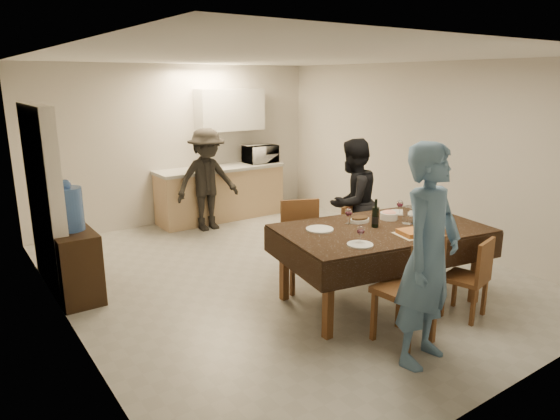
{
  "coord_description": "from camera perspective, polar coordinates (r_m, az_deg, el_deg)",
  "views": [
    {
      "loc": [
        -3.37,
        -4.79,
        2.36
      ],
      "look_at": [
        -0.23,
        -0.3,
        0.92
      ],
      "focal_mm": 32.0,
      "sensor_mm": 36.0,
      "label": 1
    }
  ],
  "objects": [
    {
      "name": "floor",
      "position": [
        6.32,
        0.18,
        -7.19
      ],
      "size": [
        5.0,
        6.0,
        0.02
      ],
      "primitive_type": "cube",
      "color": "#A1A19C",
      "rests_on": "ground"
    },
    {
      "name": "ceiling",
      "position": [
        5.86,
        0.2,
        17.1
      ],
      "size": [
        5.0,
        6.0,
        0.02
      ],
      "primitive_type": "cube",
      "color": "white",
      "rests_on": "wall_back"
    },
    {
      "name": "wall_back",
      "position": [
        8.56,
        -11.53,
        7.33
      ],
      "size": [
        5.0,
        0.02,
        2.6
      ],
      "primitive_type": "cube",
      "color": "beige",
      "rests_on": "floor"
    },
    {
      "name": "wall_front",
      "position": [
        3.96,
        26.03,
        -2.28
      ],
      "size": [
        5.0,
        0.02,
        2.6
      ],
      "primitive_type": "cube",
      "color": "beige",
      "rests_on": "floor"
    },
    {
      "name": "wall_left",
      "position": [
        4.99,
        -24.04,
        1.2
      ],
      "size": [
        0.02,
        6.0,
        2.6
      ],
      "primitive_type": "cube",
      "color": "beige",
      "rests_on": "floor"
    },
    {
      "name": "wall_right",
      "position": [
        7.65,
        15.79,
        6.23
      ],
      "size": [
        0.02,
        6.0,
        2.6
      ],
      "primitive_type": "cube",
      "color": "beige",
      "rests_on": "floor"
    },
    {
      "name": "stub_partition",
      "position": [
        6.21,
        -25.29,
        1.14
      ],
      "size": [
        0.15,
        1.4,
        2.1
      ],
      "primitive_type": "cube",
      "color": "white",
      "rests_on": "floor"
    },
    {
      "name": "kitchen_base_cabinet",
      "position": [
        8.68,
        -6.76,
        1.79
      ],
      "size": [
        2.2,
        0.6,
        0.86
      ],
      "primitive_type": "cube",
      "color": "tan",
      "rests_on": "floor"
    },
    {
      "name": "kitchen_worktop",
      "position": [
        8.59,
        -6.85,
        4.75
      ],
      "size": [
        2.24,
        0.64,
        0.05
      ],
      "primitive_type": "cube",
      "color": "#A7A7A2",
      "rests_on": "kitchen_base_cabinet"
    },
    {
      "name": "upper_cabinet",
      "position": [
        8.74,
        -5.73,
        11.32
      ],
      "size": [
        1.2,
        0.34,
        0.7
      ],
      "primitive_type": "cube",
      "color": "silver",
      "rests_on": "wall_back"
    },
    {
      "name": "dining_table",
      "position": [
        5.39,
        11.52,
        -2.35
      ],
      "size": [
        2.33,
        1.6,
        0.84
      ],
      "rotation": [
        0.0,
        0.0,
        -0.17
      ],
      "color": "black",
      "rests_on": "floor"
    },
    {
      "name": "chair_near_left",
      "position": [
        4.6,
        15.16,
        -7.81
      ],
      "size": [
        0.51,
        0.51,
        0.56
      ],
      "rotation": [
        0.0,
        0.0,
        0.09
      ],
      "color": "brown",
      "rests_on": "floor"
    },
    {
      "name": "chair_near_right",
      "position": [
        5.34,
        21.22,
        -6.5
      ],
      "size": [
        0.46,
        0.47,
        0.46
      ],
      "rotation": [
        0.0,
        0.0,
        0.25
      ],
      "color": "brown",
      "rests_on": "floor"
    },
    {
      "name": "chair_far_left",
      "position": [
        5.62,
        3.4,
        -3.36
      ],
      "size": [
        0.6,
        0.61,
        0.54
      ],
      "rotation": [
        0.0,
        0.0,
        2.75
      ],
      "color": "brown",
      "rests_on": "floor"
    },
    {
      "name": "chair_far_right",
      "position": [
        6.23,
        9.82,
        -2.71
      ],
      "size": [
        0.47,
        0.48,
        0.45
      ],
      "rotation": [
        0.0,
        0.0,
        3.42
      ],
      "color": "brown",
      "rests_on": "floor"
    },
    {
      "name": "console",
      "position": [
        5.96,
        -22.46,
        -5.71
      ],
      "size": [
        0.42,
        0.84,
        0.78
      ],
      "primitive_type": "cube",
      "color": "black",
      "rests_on": "floor"
    },
    {
      "name": "water_jug",
      "position": [
        5.78,
        -23.06,
        0.09
      ],
      "size": [
        0.31,
        0.31,
        0.47
      ],
      "primitive_type": "cylinder",
      "color": "#4B78CC",
      "rests_on": "console"
    },
    {
      "name": "wine_bottle",
      "position": [
        5.34,
        10.87,
        -0.36
      ],
      "size": [
        0.08,
        0.08,
        0.3
      ],
      "primitive_type": null,
      "color": "black",
      "rests_on": "dining_table"
    },
    {
      "name": "water_pitcher",
      "position": [
        5.58,
        14.45,
        -0.54
      ],
      "size": [
        0.12,
        0.12,
        0.19
      ],
      "primitive_type": "cylinder",
      "color": "white",
      "rests_on": "dining_table"
    },
    {
      "name": "savoury_tart",
      "position": [
        5.21,
        15.33,
        -2.46
      ],
      "size": [
        0.46,
        0.38,
        0.05
      ],
      "primitive_type": "cube",
      "rotation": [
        0.0,
        0.0,
        -0.22
      ],
      "color": "#D6873E",
      "rests_on": "dining_table"
    },
    {
      "name": "salad_bowl",
      "position": [
        5.7,
        12.35,
        -0.66
      ],
      "size": [
        0.2,
        0.2,
        0.08
      ],
      "primitive_type": "cylinder",
      "color": "white",
      "rests_on": "dining_table"
    },
    {
      "name": "mushroom_dish",
      "position": [
        5.53,
        9.1,
        -1.18
      ],
      "size": [
        0.22,
        0.22,
        0.04
      ],
      "primitive_type": "cylinder",
      "color": "white",
      "rests_on": "dining_table"
    },
    {
      "name": "wine_glass_a",
      "position": [
        4.81,
        9.19,
        -2.76
      ],
      "size": [
        0.08,
        0.08,
        0.17
      ],
      "primitive_type": null,
      "color": "white",
      "rests_on": "dining_table"
    },
    {
      "name": "wine_glass_b",
      "position": [
        5.92,
        13.53,
        0.3
      ],
      "size": [
        0.08,
        0.08,
        0.17
      ],
      "primitive_type": null,
      "color": "white",
      "rests_on": "dining_table"
    },
    {
      "name": "wine_glass_c",
      "position": [
        5.43,
        7.84,
        -0.68
      ],
      "size": [
        0.08,
        0.08,
        0.18
      ],
      "primitive_type": null,
      "color": "white",
      "rests_on": "dining_table"
    },
    {
      "name": "plate_near_left",
      "position": [
        4.77,
        9.14,
        -3.92
      ],
      "size": [
        0.25,
        0.25,
        0.01
      ],
      "primitive_type": "cylinder",
      "color": "white",
      "rests_on": "dining_table"
    },
    {
      "name": "plate_near_right",
      "position": [
        5.64,
        17.98,
        -1.53
      ],
      "size": [
        0.29,
        0.29,
        0.02
      ],
      "primitive_type": "cylinder",
      "color": "white",
      "rests_on": "dining_table"
    },
    {
      "name": "plate_far_left",
      "position": [
        5.2,
        4.56,
        -2.21
      ],
      "size": [
        0.29,
        0.29,
        0.02
      ],
      "primitive_type": "cylinder",
      "color": "white",
      "rests_on": "dining_table"
    },
    {
      "name": "plate_far_right",
      "position": [
        6.0,
        13.45,
        -0.26
      ],
      "size": [
        0.25,
        0.25,
        0.01
      ],
      "primitive_type": "cylinder",
      "color": "white",
      "rests_on": "dining_table"
    },
    {
      "name": "microwave",
      "position": [
        8.97,
        -2.24,
        6.43
      ],
      "size": [
        0.56,
        0.38,
        0.31
      ],
      "primitive_type": "imported",
      "rotation": [
        0.0,
        0.0,
        3.14
      ],
      "color": "silver",
      "rests_on": "kitchen_worktop"
    },
    {
      "name": "person_near",
      "position": [
        4.3,
        16.62,
        -5.08
      ],
      "size": [
        0.77,
        0.6,
        1.89
      ],
      "primitive_type": "imported",
      "rotation": [
        0.0,
        0.0,
        0.23
      ],
      "color": "#5379A2",
      "rests_on": "floor"
    },
    {
      "name": "person_far",
      "position": [
        6.48,
        8.22,
        0.86
      ],
      "size": [
        0.91,
        0.77,
        1.64
      ],
      "primitive_type": "imported",
      "rotation": [
        0.0,
        0.0,
        3.35
      ],
      "color": "black",
      "rests_on": "floor"
    },
    {
      "name": "person_kitchen",
      "position": [
        7.99,
        -8.32,
        3.42
      ],
      "size": [
        1.05,
        0.6,
        1.62
      ],
      "primitive_type": "imported",
      "color": "black",
      "rests_on": "floor"
    }
  ]
}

